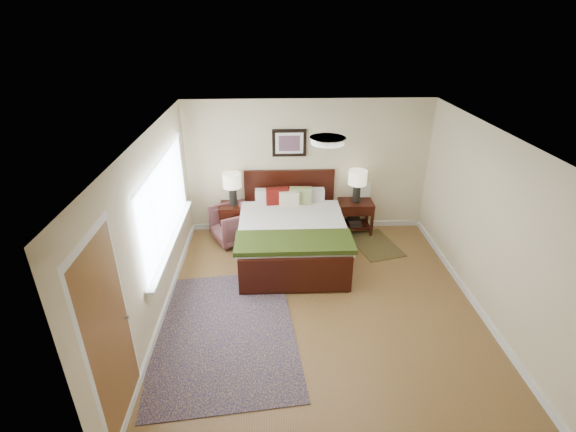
% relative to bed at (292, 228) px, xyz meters
% --- Properties ---
extents(floor, '(5.00, 5.00, 0.00)m').
position_rel_bed_xyz_m(floor, '(0.35, -1.41, -0.55)').
color(floor, brown).
rests_on(floor, ground).
extents(back_wall, '(4.50, 0.04, 2.50)m').
position_rel_bed_xyz_m(back_wall, '(0.35, 1.09, 0.70)').
color(back_wall, beige).
rests_on(back_wall, ground).
extents(front_wall, '(4.50, 0.04, 2.50)m').
position_rel_bed_xyz_m(front_wall, '(0.35, -3.91, 0.70)').
color(front_wall, beige).
rests_on(front_wall, ground).
extents(left_wall, '(0.04, 5.00, 2.50)m').
position_rel_bed_xyz_m(left_wall, '(-1.90, -1.41, 0.70)').
color(left_wall, beige).
rests_on(left_wall, ground).
extents(right_wall, '(0.04, 5.00, 2.50)m').
position_rel_bed_xyz_m(right_wall, '(2.60, -1.41, 0.70)').
color(right_wall, beige).
rests_on(right_wall, ground).
extents(ceiling, '(4.50, 5.00, 0.02)m').
position_rel_bed_xyz_m(ceiling, '(0.35, -1.41, 1.95)').
color(ceiling, white).
rests_on(ceiling, back_wall).
extents(window, '(0.11, 2.72, 1.32)m').
position_rel_bed_xyz_m(window, '(-1.85, -0.71, 0.83)').
color(window, silver).
rests_on(window, left_wall).
extents(door, '(0.06, 1.00, 2.18)m').
position_rel_bed_xyz_m(door, '(-1.88, -3.16, 0.52)').
color(door, silver).
rests_on(door, ground).
extents(ceil_fixture, '(0.44, 0.44, 0.08)m').
position_rel_bed_xyz_m(ceil_fixture, '(0.35, -1.41, 1.92)').
color(ceil_fixture, white).
rests_on(ceil_fixture, ceiling).
extents(bed, '(1.82, 2.21, 1.19)m').
position_rel_bed_xyz_m(bed, '(0.00, 0.00, 0.00)').
color(bed, black).
rests_on(bed, ground).
extents(wall_art, '(0.62, 0.05, 0.50)m').
position_rel_bed_xyz_m(wall_art, '(0.00, 1.06, 1.17)').
color(wall_art, black).
rests_on(wall_art, back_wall).
extents(nightstand_left, '(0.51, 0.46, 0.61)m').
position_rel_bed_xyz_m(nightstand_left, '(-1.05, 0.83, -0.06)').
color(nightstand_left, black).
rests_on(nightstand_left, ground).
extents(nightstand_right, '(0.64, 0.48, 0.63)m').
position_rel_bed_xyz_m(nightstand_right, '(1.25, 0.84, -0.16)').
color(nightstand_right, black).
rests_on(nightstand_right, ground).
extents(lamp_left, '(0.34, 0.34, 0.61)m').
position_rel_bed_xyz_m(lamp_left, '(-1.05, 0.86, 0.49)').
color(lamp_left, black).
rests_on(lamp_left, nightstand_left).
extents(lamp_right, '(0.34, 0.34, 0.61)m').
position_rel_bed_xyz_m(lamp_right, '(1.25, 0.86, 0.51)').
color(lamp_right, black).
rests_on(lamp_right, nightstand_right).
extents(armchair, '(0.97, 0.96, 0.66)m').
position_rel_bed_xyz_m(armchair, '(-1.05, 0.59, -0.22)').
color(armchair, brown).
rests_on(armchair, ground).
extents(rug_persian, '(2.11, 2.79, 0.01)m').
position_rel_bed_xyz_m(rug_persian, '(-1.00, -1.90, -0.54)').
color(rug_persian, '#0B103A').
rests_on(rug_persian, ground).
extents(rug_navy, '(0.95, 1.21, 0.01)m').
position_rel_bed_xyz_m(rug_navy, '(1.54, 0.31, -0.54)').
color(rug_navy, black).
rests_on(rug_navy, ground).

